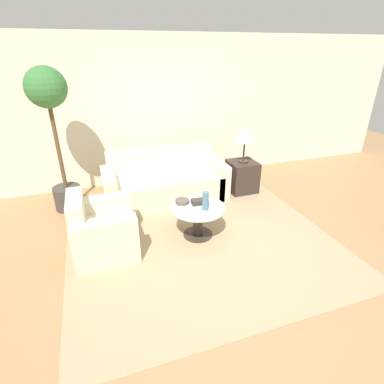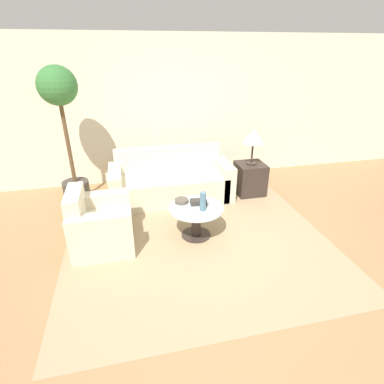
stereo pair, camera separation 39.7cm
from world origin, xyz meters
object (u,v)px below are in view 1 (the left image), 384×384
Objects in this scene: bowl at (182,201)px; sofa_main at (165,183)px; armchair at (100,232)px; coffee_table at (198,217)px; potted_plant at (53,121)px; book_stack at (200,202)px; table_lamp at (245,135)px; vase at (205,201)px.

sofa_main is at bearing 88.90° from bowl.
coffee_table is (1.27, -0.07, -0.00)m from armchair.
armchair is at bearing -133.48° from sofa_main.
sofa_main is 1.27m from coffee_table.
potted_plant is at bearing 140.09° from coffee_table.
book_stack is at bearing -89.25° from armchair.
potted_plant is at bearing 174.14° from sofa_main.
table_lamp is 0.29× the size of potted_plant.
coffee_table is at bearing -138.19° from table_lamp.
vase is at bearing -49.99° from bowl.
sofa_main is at bearing -5.86° from potted_plant.
table_lamp is (2.52, 1.04, 0.74)m from armchair.
armchair is at bearing -157.49° from table_lamp.
book_stack is (1.75, -1.33, -0.93)m from potted_plant.
book_stack reaches higher than coffee_table.
bowl is at bearing 160.24° from book_stack.
table_lamp is at bearing 45.21° from book_stack.
vase is at bearing -52.21° from coffee_table.
table_lamp is 2.69× the size of book_stack.
table_lamp is 2.98m from potted_plant.
bowl is 0.83× the size of book_stack.
table_lamp is at bearing 41.81° from coffee_table.
vase is (1.77, -1.51, -0.84)m from potted_plant.
vase is 0.20m from book_stack.
vase reaches higher than book_stack.
bowl is (-0.23, 0.27, -0.10)m from vase.
armchair reaches higher than vase.
potted_plant is 2.47m from vase.
bowl reaches higher than coffee_table.
coffee_table is 0.30m from vase.
sofa_main is 8.00× the size of vase.
sofa_main is 1.93m from potted_plant.
armchair is 1.11× the size of coffee_table.
table_lamp reaches higher than sofa_main.
book_stack is (-1.19, -1.02, -0.56)m from table_lamp.
potted_plant is 9.43× the size of book_stack.
book_stack is at bearing -24.26° from bowl.
sofa_main reaches higher than coffee_table.
armchair is 2.82m from table_lamp.
potted_plant is (-1.56, 0.16, 1.13)m from sofa_main.
coffee_table is 2.91× the size of vase.
table_lamp is at bearing -6.08° from potted_plant.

